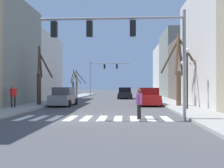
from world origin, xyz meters
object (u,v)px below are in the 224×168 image
at_px(traffic_signal_far, 102,71).
at_px(street_tree_right_near, 77,84).
at_px(car_parked_right_mid, 64,97).
at_px(street_lamp_right_corner, 187,66).
at_px(pedestrian_near_right_corner, 13,94).
at_px(car_at_intersection, 125,93).
at_px(street_tree_left_far, 40,79).
at_px(pedestrian_crossing_street, 139,101).
at_px(traffic_signal_near, 128,38).
at_px(street_tree_left_near, 74,86).
at_px(car_driving_away_lane, 148,97).
at_px(street_tree_left_mid, 180,70).

bearing_deg(traffic_signal_far, street_tree_right_near, -131.46).
bearing_deg(car_parked_right_mid, street_lamp_right_corner, -114.50).
bearing_deg(street_lamp_right_corner, pedestrian_near_right_corner, 176.93).
distance_m(car_at_intersection, street_tree_left_far, 16.44).
distance_m(traffic_signal_far, pedestrian_near_right_corner, 28.97).
bearing_deg(pedestrian_crossing_street, traffic_signal_far, -148.91).
height_order(traffic_signal_near, street_tree_left_near, traffic_signal_near).
distance_m(street_lamp_right_corner, car_parked_right_mid, 11.58).
bearing_deg(traffic_signal_far, car_at_intersection, -68.16).
bearing_deg(traffic_signal_far, traffic_signal_near, -82.66).
relative_size(street_lamp_right_corner, street_tree_right_near, 1.00).
height_order(street_lamp_right_corner, pedestrian_near_right_corner, street_lamp_right_corner).
relative_size(car_driving_away_lane, pedestrian_crossing_street, 2.79).
relative_size(car_driving_away_lane, street_tree_left_mid, 0.76).
height_order(traffic_signal_near, car_parked_right_mid, traffic_signal_near).
relative_size(car_parked_right_mid, car_at_intersection, 1.09).
bearing_deg(street_tree_left_far, street_tree_right_near, 91.25).
relative_size(traffic_signal_near, car_parked_right_mid, 1.60).
distance_m(street_lamp_right_corner, street_tree_left_near, 23.60).
distance_m(car_driving_away_lane, street_tree_right_near, 21.94).
distance_m(pedestrian_near_right_corner, street_tree_left_mid, 13.94).
height_order(car_at_intersection, street_tree_left_mid, street_tree_left_mid).
bearing_deg(car_at_intersection, street_tree_left_far, 151.76).
height_order(street_tree_right_near, street_tree_left_mid, street_tree_left_mid).
bearing_deg(car_at_intersection, traffic_signal_far, 21.84).
bearing_deg(street_tree_left_near, car_at_intersection, -10.58).
distance_m(pedestrian_crossing_street, pedestrian_near_right_corner, 11.10).
relative_size(car_parked_right_mid, pedestrian_crossing_street, 2.86).
height_order(car_at_intersection, street_tree_right_near, street_tree_right_near).
bearing_deg(traffic_signal_far, street_lamp_right_corner, -73.05).
relative_size(pedestrian_near_right_corner, street_tree_left_near, 0.42).
bearing_deg(car_at_intersection, street_tree_left_mid, -162.39).
height_order(traffic_signal_far, car_at_intersection, traffic_signal_far).
xyz_separation_m(traffic_signal_far, street_tree_right_near, (-3.95, -4.47, -2.63)).
distance_m(street_lamp_right_corner, pedestrian_crossing_street, 6.58).
xyz_separation_m(pedestrian_crossing_street, street_tree_right_near, (-9.05, 29.52, 1.09)).
xyz_separation_m(car_at_intersection, pedestrian_crossing_street, (0.86, -23.40, 0.24)).
relative_size(pedestrian_crossing_street, street_tree_left_near, 0.41).
distance_m(car_parked_right_mid, street_tree_right_near, 20.16).
height_order(pedestrian_crossing_street, street_tree_left_far, street_tree_left_far).
distance_m(car_parked_right_mid, street_tree_left_far, 2.72).
distance_m(pedestrian_near_right_corner, street_tree_right_near, 23.95).
distance_m(traffic_signal_near, traffic_signal_far, 34.94).
xyz_separation_m(traffic_signal_near, traffic_signal_far, (-4.46, 34.65, 0.34)).
bearing_deg(car_at_intersection, car_driving_away_lane, -170.33).
height_order(street_tree_left_far, street_tree_left_mid, street_tree_left_mid).
relative_size(street_lamp_right_corner, car_parked_right_mid, 0.92).
relative_size(street_lamp_right_corner, street_tree_left_mid, 0.72).
bearing_deg(pedestrian_crossing_street, car_at_intersection, -155.34).
height_order(traffic_signal_near, car_driving_away_lane, traffic_signal_near).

